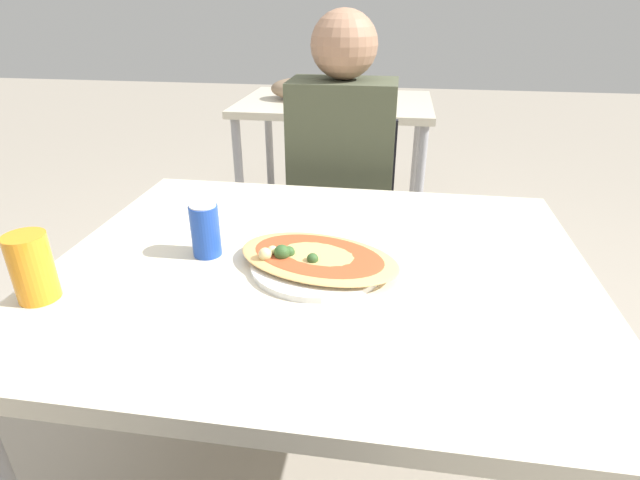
{
  "coord_description": "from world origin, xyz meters",
  "views": [
    {
      "loc": [
        0.15,
        -0.99,
        1.27
      ],
      "look_at": [
        0.0,
        -0.01,
        0.79
      ],
      "focal_mm": 28.0,
      "sensor_mm": 36.0,
      "label": 1
    }
  ],
  "objects_px": {
    "dining_table": "(320,287)",
    "pizza_main": "(319,259)",
    "chair_far_seated": "(343,217)",
    "soda_can": "(206,230)",
    "drink_glass": "(32,267)",
    "person_seated": "(341,166)"
  },
  "relations": [
    {
      "from": "person_seated",
      "to": "drink_glass",
      "type": "height_order",
      "value": "person_seated"
    },
    {
      "from": "dining_table",
      "to": "soda_can",
      "type": "bearing_deg",
      "value": 179.61
    },
    {
      "from": "chair_far_seated",
      "to": "person_seated",
      "type": "height_order",
      "value": "person_seated"
    },
    {
      "from": "soda_can",
      "to": "pizza_main",
      "type": "bearing_deg",
      "value": -4.9
    },
    {
      "from": "dining_table",
      "to": "pizza_main",
      "type": "distance_m",
      "value": 0.09
    },
    {
      "from": "chair_far_seated",
      "to": "drink_glass",
      "type": "bearing_deg",
      "value": 64.54
    },
    {
      "from": "dining_table",
      "to": "person_seated",
      "type": "xyz_separation_m",
      "value": [
        -0.03,
        0.71,
        0.07
      ]
    },
    {
      "from": "dining_table",
      "to": "chair_far_seated",
      "type": "distance_m",
      "value": 0.84
    },
    {
      "from": "chair_far_seated",
      "to": "drink_glass",
      "type": "distance_m",
      "value": 1.21
    },
    {
      "from": "soda_can",
      "to": "drink_glass",
      "type": "xyz_separation_m",
      "value": [
        -0.27,
        -0.23,
        0.01
      ]
    },
    {
      "from": "dining_table",
      "to": "person_seated",
      "type": "height_order",
      "value": "person_seated"
    },
    {
      "from": "person_seated",
      "to": "dining_table",
      "type": "bearing_deg",
      "value": 92.57
    },
    {
      "from": "dining_table",
      "to": "chair_far_seated",
      "type": "bearing_deg",
      "value": 92.23
    },
    {
      "from": "pizza_main",
      "to": "soda_can",
      "type": "distance_m",
      "value": 0.27
    },
    {
      "from": "chair_far_seated",
      "to": "soda_can",
      "type": "height_order",
      "value": "soda_can"
    },
    {
      "from": "person_seated",
      "to": "pizza_main",
      "type": "xyz_separation_m",
      "value": [
        0.03,
        -0.73,
        0.02
      ]
    },
    {
      "from": "pizza_main",
      "to": "drink_glass",
      "type": "relative_size",
      "value": 3.0
    },
    {
      "from": "dining_table",
      "to": "drink_glass",
      "type": "bearing_deg",
      "value": -156.55
    },
    {
      "from": "person_seated",
      "to": "soda_can",
      "type": "height_order",
      "value": "person_seated"
    },
    {
      "from": "person_seated",
      "to": "soda_can",
      "type": "relative_size",
      "value": 9.93
    },
    {
      "from": "chair_far_seated",
      "to": "drink_glass",
      "type": "xyz_separation_m",
      "value": [
        -0.5,
        -1.05,
        0.31
      ]
    },
    {
      "from": "dining_table",
      "to": "soda_can",
      "type": "height_order",
      "value": "soda_can"
    }
  ]
}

